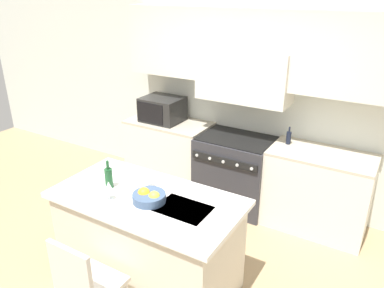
# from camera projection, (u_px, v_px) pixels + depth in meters

# --- Properties ---
(back_cabinetry) EXTENTS (10.00, 0.46, 2.70)m
(back_cabinetry) POSITION_uv_depth(u_px,v_px,m) (249.00, 79.00, 4.48)
(back_cabinetry) COLOR silver
(back_cabinetry) RESTS_ON ground_plane
(back_counter) EXTENTS (3.14, 0.62, 0.93)m
(back_counter) POSITION_uv_depth(u_px,v_px,m) (236.00, 170.00, 4.72)
(back_counter) COLOR silver
(back_counter) RESTS_ON ground_plane
(range_stove) EXTENTS (0.90, 0.70, 0.92)m
(range_stove) POSITION_uv_depth(u_px,v_px,m) (235.00, 171.00, 4.70)
(range_stove) COLOR #2D2D33
(range_stove) RESTS_ON ground_plane
(microwave) EXTENTS (0.52, 0.45, 0.32)m
(microwave) POSITION_uv_depth(u_px,v_px,m) (162.00, 109.00, 4.99)
(microwave) COLOR black
(microwave) RESTS_ON back_counter
(kitchen_island) EXTENTS (1.67, 0.86, 0.93)m
(kitchen_island) POSITION_uv_depth(u_px,v_px,m) (149.00, 240.00, 3.41)
(kitchen_island) COLOR beige
(kitchen_island) RESTS_ON ground_plane
(island_chair) EXTENTS (0.42, 0.40, 0.94)m
(island_chair) POSITION_uv_depth(u_px,v_px,m) (85.00, 284.00, 2.81)
(island_chair) COLOR beige
(island_chair) RESTS_ON ground_plane
(wine_bottle) EXTENTS (0.07, 0.07, 0.27)m
(wine_bottle) POSITION_uv_depth(u_px,v_px,m) (109.00, 177.00, 3.34)
(wine_bottle) COLOR #194723
(wine_bottle) RESTS_ON kitchen_island
(wine_glass_near) EXTENTS (0.08, 0.08, 0.17)m
(wine_glass_near) POSITION_uv_depth(u_px,v_px,m) (109.00, 187.00, 3.14)
(wine_glass_near) COLOR white
(wine_glass_near) RESTS_ON kitchen_island
(wine_glass_far) EXTENTS (0.08, 0.08, 0.17)m
(wine_glass_far) POSITION_uv_depth(u_px,v_px,m) (149.00, 175.00, 3.34)
(wine_glass_far) COLOR white
(wine_glass_far) RESTS_ON kitchen_island
(fruit_bowl) EXTENTS (0.28, 0.28, 0.11)m
(fruit_bowl) POSITION_uv_depth(u_px,v_px,m) (149.00, 197.00, 3.14)
(fruit_bowl) COLOR #384C6B
(fruit_bowl) RESTS_ON kitchen_island
(oil_bottle_on_counter) EXTENTS (0.06, 0.06, 0.21)m
(oil_bottle_on_counter) POSITION_uv_depth(u_px,v_px,m) (289.00, 137.00, 4.28)
(oil_bottle_on_counter) COLOR black
(oil_bottle_on_counter) RESTS_ON back_counter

